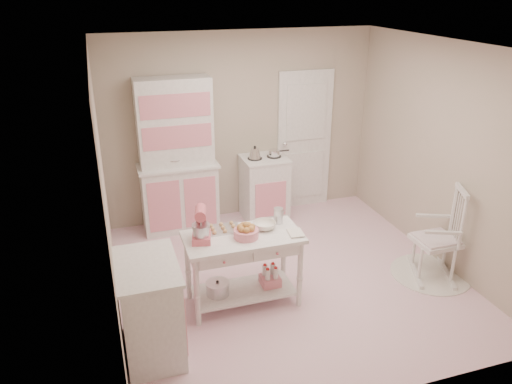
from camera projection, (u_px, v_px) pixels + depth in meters
room_shell at (292, 142)px, 5.14m from camera, size 3.84×3.84×2.62m
door at (304, 141)px, 7.29m from camera, size 0.82×0.05×2.04m
hutch at (177, 157)px, 6.57m from camera, size 1.06×0.50×2.08m
stove at (264, 188)px, 7.09m from camera, size 0.62×0.57×0.92m
base_cabinet at (151, 309)px, 4.48m from camera, size 0.54×0.84×0.92m
lace_rug at (430, 274)px, 5.86m from camera, size 0.92×0.92×0.01m
rocking_chair at (437, 233)px, 5.64m from camera, size 0.72×0.85×1.10m
work_table at (243, 269)px, 5.21m from camera, size 1.20×0.60×0.80m
stand_mixer at (201, 225)px, 4.88m from camera, size 0.26×0.32×0.34m
cookie_tray at (224, 229)px, 5.16m from camera, size 0.34×0.24×0.02m
bread_basket at (246, 233)px, 4.99m from camera, size 0.25×0.25×0.09m
mixing_bowl at (265, 225)px, 5.18m from camera, size 0.24×0.24×0.07m
metal_pitcher at (278, 216)px, 5.28m from camera, size 0.10×0.10×0.17m
recipe_book at (289, 234)px, 5.07m from camera, size 0.17×0.21×0.02m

